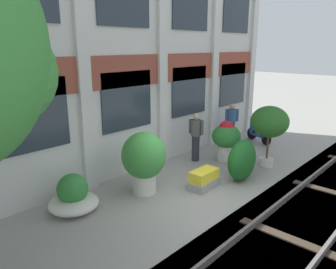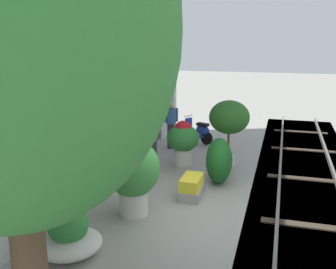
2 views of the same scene
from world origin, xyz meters
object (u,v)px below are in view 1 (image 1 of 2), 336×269
Objects in this scene: resident_by_doorway at (196,136)px; resident_watching_tracks at (232,123)px; potted_plant_tall_urn at (269,123)px; potted_plant_glazed_jar at (226,137)px; potted_plant_wide_bowl at (73,197)px; potted_plant_square_trough at (204,179)px; scooter_near_curb at (260,132)px; topiary_hedge at (242,160)px; potted_plant_ribbed_drum at (144,158)px.

resident_by_doorway reaches higher than resident_watching_tracks.
potted_plant_tall_urn is 1.21× the size of resident_watching_tracks.
potted_plant_wide_bowl is (-5.51, 0.67, -0.45)m from potted_plant_glazed_jar.
potted_plant_square_trough is 0.59× the size of resident_watching_tracks.
potted_plant_square_trough is 0.70× the size of potted_plant_glazed_jar.
scooter_near_curb is 0.79× the size of resident_by_doorway.
topiary_hedge is at bearing -2.69° from resident_watching_tracks.
potted_plant_tall_urn is at bearing -19.67° from potted_plant_ribbed_drum.
potted_plant_glazed_jar is at bearing 121.71° from resident_by_doorway.
potted_plant_square_trough is 2.55m from potted_plant_glazed_jar.
potted_plant_ribbed_drum is 3.69m from potted_plant_glazed_jar.
potted_plant_ribbed_drum is 1.28× the size of scooter_near_curb.
scooter_near_curb is at bearing 31.81° from potted_plant_tall_urn.
potted_plant_square_trough is 2.31m from resident_by_doorway.
potted_plant_tall_urn is at bearing 105.59° from resident_by_doorway.
resident_by_doorway is 1.23× the size of topiary_hedge.
topiary_hedge is (-1.56, 0.02, -0.83)m from potted_plant_tall_urn.
potted_plant_square_trough is 1.80m from potted_plant_ribbed_drum.
potted_plant_wide_bowl is 0.90× the size of scooter_near_curb.
resident_by_doorway is at bearing -35.82° from resident_watching_tracks.
potted_plant_square_trough is at bearing 123.57° from scooter_near_curb.
resident_watching_tracks is at bearing 75.42° from scooter_near_curb.
resident_watching_tracks is at bearing 7.53° from potted_plant_ribbed_drum.
potted_plant_wide_bowl is (-5.93, 1.98, -1.08)m from potted_plant_tall_urn.
scooter_near_curb is (8.24, -0.55, 0.09)m from potted_plant_wide_bowl.
potted_plant_glazed_jar is 0.84× the size of resident_watching_tracks.
potted_plant_ribbed_drum is 5.47m from resident_watching_tracks.
resident_by_doorway is 1.01× the size of resident_watching_tracks.
potted_plant_glazed_jar is 1.17× the size of potted_plant_wide_bowl.
resident_watching_tracks is at bearing 22.54° from potted_plant_square_trough.
resident_by_doorway is (4.76, 0.05, 0.54)m from potted_plant_wide_bowl.
potted_plant_glazed_jar is at bearing 48.39° from topiary_hedge.
potted_plant_glazed_jar is 1.51m from potted_plant_tall_urn.
resident_by_doorway is 2.50m from resident_watching_tracks.
potted_plant_tall_urn is 6.35m from potted_plant_wide_bowl.
potted_plant_square_trough is 0.57× the size of potted_plant_ribbed_drum.
topiary_hedge is at bearing -131.61° from potted_plant_glazed_jar.
potted_plant_wide_bowl is at bearing 109.22° from scooter_near_curb.
resident_by_doorway is at bearing 120.20° from potted_plant_tall_urn.
scooter_near_curb is (2.73, 0.13, -0.36)m from potted_plant_glazed_jar.
potted_plant_tall_urn is 2.40m from resident_by_doorway.
potted_plant_ribbed_drum reaches higher than potted_plant_square_trough.
scooter_near_curb is 0.80× the size of resident_watching_tracks.
potted_plant_tall_urn reaches higher than scooter_near_curb.
resident_by_doorway is (-1.18, 2.02, -0.54)m from potted_plant_tall_urn.
potted_plant_square_trough is 0.48× the size of potted_plant_tall_urn.
potted_plant_tall_urn is at bearing -9.87° from potted_plant_square_trough.
potted_plant_tall_urn reaches higher than topiary_hedge.
potted_plant_wide_bowl is at bearing 155.91° from topiary_hedge.
potted_plant_ribbed_drum is 2.95m from topiary_hedge.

